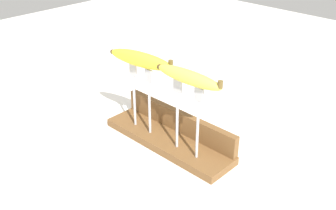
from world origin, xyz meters
TOP-DOWN VIEW (x-y plane):
  - ground_plane at (0.00, 0.00)m, footprint 3.00×3.00m
  - wooden_board at (0.00, 0.00)m, footprint 0.40×0.11m
  - board_backstop at (0.00, 0.05)m, footprint 0.39×0.02m
  - fork_stand_left at (-0.08, -0.02)m, footprint 0.09×0.01m
  - fork_stand_right at (0.08, -0.02)m, footprint 0.09×0.01m
  - banana_raised_left at (-0.08, -0.02)m, footprint 0.20×0.07m
  - banana_raised_right at (0.08, -0.02)m, footprint 0.20×0.04m
  - fork_fallen_near at (0.24, 0.31)m, footprint 0.17×0.04m

SIDE VIEW (x-z plane):
  - ground_plane at x=0.00m, z-range 0.00..0.00m
  - fork_fallen_near at x=0.24m, z-range 0.00..0.01m
  - wooden_board at x=0.00m, z-range 0.00..0.02m
  - board_backstop at x=0.00m, z-range 0.02..0.08m
  - fork_stand_left at x=-0.08m, z-range 0.04..0.23m
  - fork_stand_right at x=0.08m, z-range 0.04..0.24m
  - banana_raised_left at x=-0.08m, z-range 0.21..0.25m
  - banana_raised_right at x=0.08m, z-range 0.22..0.25m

